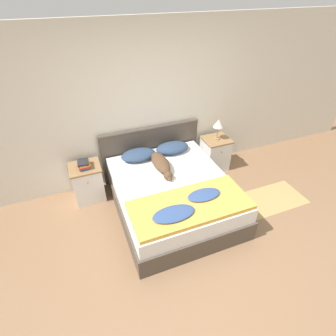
# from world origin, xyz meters

# --- Properties ---
(ground_plane) EXTENTS (16.00, 16.00, 0.00)m
(ground_plane) POSITION_xyz_m (0.00, 0.00, 0.00)
(ground_plane) COLOR #896647
(wall_back) EXTENTS (9.00, 0.06, 2.55)m
(wall_back) POSITION_xyz_m (0.00, 2.13, 1.27)
(wall_back) COLOR silver
(wall_back) RESTS_ON ground_plane
(bed) EXTENTS (1.64, 1.93, 0.56)m
(bed) POSITION_xyz_m (0.01, 1.07, 0.27)
(bed) COLOR #4C4238
(bed) RESTS_ON ground_plane
(headboard) EXTENTS (1.72, 0.06, 0.95)m
(headboard) POSITION_xyz_m (0.01, 2.06, 0.50)
(headboard) COLOR #4C4238
(headboard) RESTS_ON ground_plane
(nightstand_left) EXTENTS (0.47, 0.44, 0.62)m
(nightstand_left) POSITION_xyz_m (-1.13, 1.81, 0.31)
(nightstand_left) COLOR white
(nightstand_left) RESTS_ON ground_plane
(nightstand_right) EXTENTS (0.47, 0.44, 0.62)m
(nightstand_right) POSITION_xyz_m (1.16, 1.81, 0.31)
(nightstand_right) COLOR white
(nightstand_right) RESTS_ON ground_plane
(pillow_left) EXTENTS (0.56, 0.35, 0.14)m
(pillow_left) POSITION_xyz_m (-0.28, 1.81, 0.63)
(pillow_left) COLOR navy
(pillow_left) RESTS_ON bed
(pillow_right) EXTENTS (0.56, 0.35, 0.14)m
(pillow_right) POSITION_xyz_m (0.31, 1.81, 0.63)
(pillow_right) COLOR navy
(pillow_right) RESTS_ON bed
(quilt) EXTENTS (1.54, 0.69, 0.11)m
(quilt) POSITION_xyz_m (0.00, 0.49, 0.59)
(quilt) COLOR gold
(quilt) RESTS_ON bed
(dog) EXTENTS (0.23, 0.78, 0.18)m
(dog) POSITION_xyz_m (-0.03, 1.42, 0.64)
(dog) COLOR brown
(dog) RESTS_ON bed
(book_stack) EXTENTS (0.18, 0.23, 0.11)m
(book_stack) POSITION_xyz_m (-1.13, 1.80, 0.67)
(book_stack) COLOR #285689
(book_stack) RESTS_ON nightstand_left
(table_lamp) EXTENTS (0.17, 0.17, 0.37)m
(table_lamp) POSITION_xyz_m (1.16, 1.82, 0.90)
(table_lamp) COLOR #9E7A4C
(table_lamp) RESTS_ON nightstand_right
(rug) EXTENTS (1.20, 0.61, 0.00)m
(rug) POSITION_xyz_m (1.54, 0.68, 0.00)
(rug) COLOR tan
(rug) RESTS_ON ground_plane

